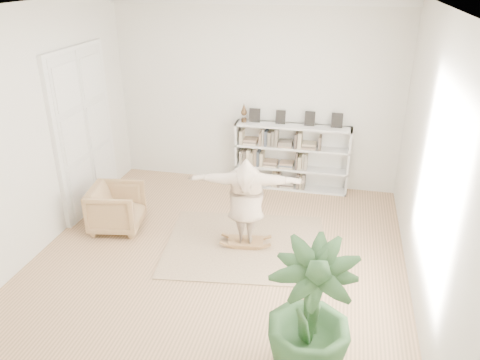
# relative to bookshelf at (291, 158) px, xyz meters

# --- Properties ---
(floor) EXTENTS (6.00, 6.00, 0.00)m
(floor) POSITION_rel_bookshelf_xyz_m (-0.74, -2.82, -0.64)
(floor) COLOR #8E6C49
(floor) RESTS_ON ground
(doors) EXTENTS (0.09, 1.78, 2.92)m
(doors) POSITION_rel_bookshelf_xyz_m (-3.45, -1.52, 0.76)
(doors) COLOR white
(doors) RESTS_ON floor
(bookshelf) EXTENTS (2.20, 0.35, 1.64)m
(bookshelf) POSITION_rel_bookshelf_xyz_m (0.00, 0.00, 0.00)
(bookshelf) COLOR silver
(bookshelf) RESTS_ON floor
(armchair) EXTENTS (0.95, 0.93, 0.75)m
(armchair) POSITION_rel_bookshelf_xyz_m (-2.63, -2.21, -0.26)
(armchair) COLOR tan
(armchair) RESTS_ON floor
(rug) EXTENTS (2.74, 2.30, 0.02)m
(rug) POSITION_rel_bookshelf_xyz_m (-0.42, -2.29, -0.63)
(rug) COLOR tan
(rug) RESTS_ON floor
(rocker_board) EXTENTS (0.59, 0.40, 0.12)m
(rocker_board) POSITION_rel_bookshelf_xyz_m (-0.42, -2.29, -0.56)
(rocker_board) COLOR olive
(rocker_board) RESTS_ON rug
(person) EXTENTS (1.76, 0.68, 1.39)m
(person) POSITION_rel_bookshelf_xyz_m (-0.42, -2.29, 0.20)
(person) COLOR #BCA48D
(person) RESTS_ON rocker_board
(houseplant) EXTENTS (1.02, 1.02, 1.60)m
(houseplant) POSITION_rel_bookshelf_xyz_m (0.74, -4.62, 0.16)
(houseplant) COLOR #264924
(houseplant) RESTS_ON floor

